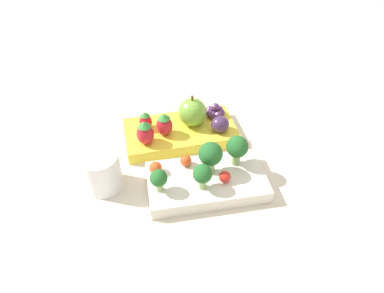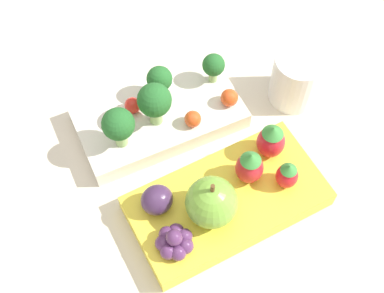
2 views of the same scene
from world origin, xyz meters
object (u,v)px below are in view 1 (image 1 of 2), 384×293
strawberry_1 (164,125)px  broccoli_floret_2 (203,174)px  broccoli_floret_1 (210,155)px  strawberry_2 (145,133)px  grape_cluster (215,112)px  drinking_cup (102,171)px  cherry_tomato_0 (186,161)px  cherry_tomato_2 (225,177)px  strawberry_0 (146,121)px  plum (220,124)px  broccoli_floret_0 (237,148)px  bento_box_fruit (180,133)px  broccoli_floret_3 (159,179)px  bento_box_savoury (206,182)px  apple (192,112)px  cherry_tomato_1 (156,168)px

strawberry_1 → broccoli_floret_2: bearing=100.4°
broccoli_floret_1 → strawberry_2: bearing=-49.3°
grape_cluster → broccoli_floret_1: bearing=67.6°
broccoli_floret_1 → broccoli_floret_2: bearing=52.6°
drinking_cup → strawberry_1: bearing=-148.3°
cherry_tomato_0 → cherry_tomato_2: (-0.05, 0.06, -0.00)m
strawberry_0 → plum: 0.15m
cherry_tomato_0 → plum: bearing=-141.0°
drinking_cup → broccoli_floret_0: bearing=171.1°
broccoli_floret_2 → drinking_cup: bearing=-25.1°
bento_box_fruit → broccoli_floret_0: 0.15m
grape_cluster → broccoli_floret_3: bearing=47.2°
strawberry_0 → broccoli_floret_2: bearing=108.3°
bento_box_savoury → broccoli_floret_3: bearing=4.2°
broccoli_floret_0 → cherry_tomato_0: 0.09m
bento_box_fruit → drinking_cup: drinking_cup is taller
cherry_tomato_2 → broccoli_floret_2: bearing=4.0°
broccoli_floret_2 → apple: (-0.03, -0.17, -0.00)m
broccoli_floret_0 → drinking_cup: size_ratio=0.83×
broccoli_floret_0 → plum: broccoli_floret_0 is taller
broccoli_floret_2 → grape_cluster: (-0.09, -0.18, -0.02)m
bento_box_savoury → cherry_tomato_1: (0.08, -0.04, 0.02)m
bento_box_savoury → broccoli_floret_1: (-0.01, -0.01, 0.05)m
bento_box_savoury → strawberry_2: 0.15m
broccoli_floret_2 → strawberry_1: size_ratio=0.99×
bento_box_savoury → broccoli_floret_0: broccoli_floret_0 is taller
broccoli_floret_1 → broccoli_floret_3: size_ratio=1.43×
bento_box_fruit → broccoli_floret_0: broccoli_floret_0 is taller
strawberry_0 → strawberry_2: (0.01, 0.04, 0.01)m
bento_box_savoury → cherry_tomato_0: (0.02, -0.04, 0.02)m
bento_box_savoury → broccoli_floret_2: bearing=56.8°
strawberry_2 → broccoli_floret_1: bearing=130.7°
bento_box_fruit → broccoli_floret_2: (0.01, 0.16, 0.04)m
bento_box_savoury → strawberry_0: size_ratio=5.50×
bento_box_savoury → strawberry_2: bearing=-55.6°
broccoli_floret_1 → broccoli_floret_2: 0.04m
broccoli_floret_3 → cherry_tomato_1: size_ratio=1.99×
strawberry_1 → strawberry_2: (0.04, 0.02, 0.00)m
broccoli_floret_1 → strawberry_0: 0.17m
bento_box_fruit → cherry_tomato_0: 0.11m
strawberry_0 → drinking_cup: drinking_cup is taller
bento_box_fruit → cherry_tomato_2: cherry_tomato_2 is taller
broccoli_floret_0 → cherry_tomato_2: (0.03, 0.03, -0.03)m
bento_box_savoury → cherry_tomato_1: size_ratio=9.74×
cherry_tomato_2 → cherry_tomato_1: bearing=-25.9°
broccoli_floret_3 → strawberry_0: 0.17m
cherry_tomato_1 → strawberry_2: bearing=-88.9°
strawberry_0 → strawberry_1: bearing=138.0°
broccoli_floret_2 → drinking_cup: size_ratio=0.68×
cherry_tomato_0 → cherry_tomato_1: (0.05, 0.00, 0.00)m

